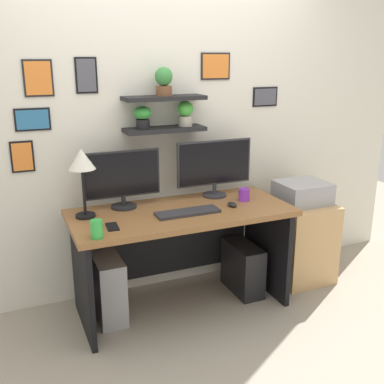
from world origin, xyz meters
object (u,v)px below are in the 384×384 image
(drawer_cabinet, at_px, (299,240))
(printer, at_px, (302,193))
(keyboard, at_px, (188,212))
(water_cup, at_px, (97,229))
(monitor_left, at_px, (122,177))
(coffee_mug, at_px, (244,195))
(monitor_right, at_px, (214,166))
(desk_lamp, at_px, (82,164))
(computer_mouse, at_px, (232,204))
(computer_tower_left, at_px, (108,287))
(cell_phone, at_px, (112,227))
(computer_tower_right, at_px, (243,268))
(desk, at_px, (179,236))

(drawer_cabinet, height_order, printer, printer)
(drawer_cabinet, relative_size, printer, 1.70)
(printer, bearing_deg, keyboard, -171.40)
(water_cup, bearing_deg, keyboard, 16.09)
(monitor_left, bearing_deg, coffee_mug, -12.90)
(monitor_right, distance_m, desk_lamp, 1.01)
(monitor_left, xyz_separation_m, monitor_right, (0.71, 0.00, 0.02))
(computer_mouse, distance_m, water_cup, 1.03)
(monitor_right, height_order, printer, monitor_right)
(drawer_cabinet, distance_m, computer_tower_left, 1.60)
(cell_phone, relative_size, coffee_mug, 1.56)
(desk_lamp, bearing_deg, keyboard, -17.49)
(desk_lamp, xyz_separation_m, computer_tower_left, (0.11, -0.04, -0.88))
(cell_phone, distance_m, computer_tower_right, 1.20)
(desk_lamp, height_order, cell_phone, desk_lamp)
(monitor_right, height_order, desk_lamp, desk_lamp)
(desk_lamp, bearing_deg, monitor_right, 5.77)
(drawer_cabinet, bearing_deg, water_cup, -168.48)
(desk, bearing_deg, desk_lamp, 174.31)
(keyboard, xyz_separation_m, computer_mouse, (0.35, 0.02, 0.01))
(cell_phone, xyz_separation_m, water_cup, (-0.12, -0.13, 0.05))
(monitor_right, distance_m, coffee_mug, 0.31)
(monitor_left, relative_size, drawer_cabinet, 0.83)
(desk, relative_size, coffee_mug, 17.07)
(keyboard, xyz_separation_m, drawer_cabinet, (1.06, 0.16, -0.44))
(computer_mouse, height_order, drawer_cabinet, computer_mouse)
(monitor_left, distance_m, computer_tower_left, 0.77)
(computer_mouse, relative_size, coffee_mug, 1.00)
(cell_phone, bearing_deg, water_cup, -127.84)
(monitor_right, xyz_separation_m, computer_tower_left, (-0.88, -0.14, -0.76))
(monitor_left, distance_m, computer_mouse, 0.79)
(monitor_right, xyz_separation_m, drawer_cabinet, (0.71, -0.15, -0.66))
(coffee_mug, height_order, water_cup, water_cup)
(monitor_right, distance_m, computer_tower_left, 1.17)
(monitor_right, xyz_separation_m, desk_lamp, (-0.99, -0.10, 0.12))
(desk, relative_size, computer_tower_left, 3.36)
(computer_mouse, bearing_deg, desk, 161.68)
(keyboard, relative_size, computer_mouse, 4.89)
(keyboard, xyz_separation_m, water_cup, (-0.65, -0.19, 0.05))
(monitor_right, bearing_deg, desk, -155.13)
(keyboard, relative_size, drawer_cabinet, 0.68)
(coffee_mug, distance_m, water_cup, 1.19)
(desk, relative_size, monitor_left, 2.87)
(desk, distance_m, keyboard, 0.26)
(drawer_cabinet, bearing_deg, desk, -178.98)
(drawer_cabinet, height_order, computer_tower_left, drawer_cabinet)
(monitor_left, height_order, computer_tower_right, monitor_left)
(desk, xyz_separation_m, monitor_left, (-0.35, 0.16, 0.43))
(cell_phone, relative_size, water_cup, 1.27)
(keyboard, distance_m, drawer_cabinet, 1.15)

